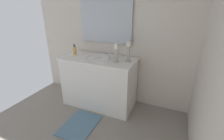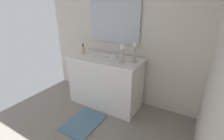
{
  "view_description": "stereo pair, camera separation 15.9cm",
  "coord_description": "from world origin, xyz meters",
  "px_view_note": "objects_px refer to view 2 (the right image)",
  "views": [
    {
      "loc": [
        1.12,
        1.08,
        1.58
      ],
      "look_at": [
        -0.17,
        0.53,
        1.02
      ],
      "focal_mm": 24.91,
      "sensor_mm": 36.0,
      "label": 1
    },
    {
      "loc": [
        1.05,
        1.23,
        1.58
      ],
      "look_at": [
        -0.17,
        0.53,
        1.02
      ],
      "focal_mm": 24.91,
      "sensor_mm": 36.0,
      "label": 2
    }
  ],
  "objects_px": {
    "sink_basin": "(105,60)",
    "vanity_cabinet": "(106,81)",
    "soap_bottle": "(83,50)",
    "mirror": "(114,21)",
    "candle_holder_short": "(122,53)",
    "candle_holder_tall": "(135,52)",
    "bath_mat": "(84,123)"
  },
  "relations": [
    {
      "from": "candle_holder_tall",
      "to": "soap_bottle",
      "type": "bearing_deg",
      "value": -89.15
    },
    {
      "from": "vanity_cabinet",
      "to": "mirror",
      "type": "distance_m",
      "value": 1.0
    },
    {
      "from": "candle_holder_tall",
      "to": "candle_holder_short",
      "type": "height_order",
      "value": "candle_holder_tall"
    },
    {
      "from": "bath_mat",
      "to": "sink_basin",
      "type": "bearing_deg",
      "value": 179.91
    },
    {
      "from": "vanity_cabinet",
      "to": "bath_mat",
      "type": "distance_m",
      "value": 0.75
    },
    {
      "from": "mirror",
      "to": "candle_holder_short",
      "type": "distance_m",
      "value": 0.63
    },
    {
      "from": "candle_holder_tall",
      "to": "bath_mat",
      "type": "distance_m",
      "value": 1.27
    },
    {
      "from": "sink_basin",
      "to": "vanity_cabinet",
      "type": "bearing_deg",
      "value": -90.0
    },
    {
      "from": "vanity_cabinet",
      "to": "sink_basin",
      "type": "xyz_separation_m",
      "value": [
        -0.0,
        0.0,
        0.38
      ]
    },
    {
      "from": "candle_holder_short",
      "to": "vanity_cabinet",
      "type": "bearing_deg",
      "value": -102.31
    },
    {
      "from": "candle_holder_tall",
      "to": "bath_mat",
      "type": "bearing_deg",
      "value": -36.61
    },
    {
      "from": "soap_bottle",
      "to": "bath_mat",
      "type": "relative_size",
      "value": 0.3
    },
    {
      "from": "mirror",
      "to": "bath_mat",
      "type": "bearing_deg",
      "value": 0.0
    },
    {
      "from": "vanity_cabinet",
      "to": "sink_basin",
      "type": "height_order",
      "value": "sink_basin"
    },
    {
      "from": "sink_basin",
      "to": "bath_mat",
      "type": "xyz_separation_m",
      "value": [
        0.62,
        -0.0,
        -0.79
      ]
    },
    {
      "from": "vanity_cabinet",
      "to": "mirror",
      "type": "bearing_deg",
      "value": 179.99
    },
    {
      "from": "vanity_cabinet",
      "to": "soap_bottle",
      "type": "relative_size",
      "value": 6.71
    },
    {
      "from": "mirror",
      "to": "candle_holder_short",
      "type": "xyz_separation_m",
      "value": [
        0.35,
        0.34,
        -0.4
      ]
    },
    {
      "from": "sink_basin",
      "to": "bath_mat",
      "type": "relative_size",
      "value": 0.67
    },
    {
      "from": "soap_bottle",
      "to": "mirror",
      "type": "bearing_deg",
      "value": 120.25
    },
    {
      "from": "sink_basin",
      "to": "soap_bottle",
      "type": "distance_m",
      "value": 0.47
    },
    {
      "from": "vanity_cabinet",
      "to": "soap_bottle",
      "type": "distance_m",
      "value": 0.67
    },
    {
      "from": "vanity_cabinet",
      "to": "candle_holder_short",
      "type": "xyz_separation_m",
      "value": [
        0.07,
        0.34,
        0.56
      ]
    },
    {
      "from": "candle_holder_tall",
      "to": "bath_mat",
      "type": "xyz_separation_m",
      "value": [
        0.65,
        -0.48,
        -0.98
      ]
    },
    {
      "from": "mirror",
      "to": "candle_holder_tall",
      "type": "bearing_deg",
      "value": 62.45
    },
    {
      "from": "sink_basin",
      "to": "bath_mat",
      "type": "height_order",
      "value": "sink_basin"
    },
    {
      "from": "sink_basin",
      "to": "mirror",
      "type": "bearing_deg",
      "value": -179.8
    },
    {
      "from": "candle_holder_short",
      "to": "candle_holder_tall",
      "type": "bearing_deg",
      "value": 124.11
    },
    {
      "from": "candle_holder_tall",
      "to": "vanity_cabinet",
      "type": "bearing_deg",
      "value": -86.78
    },
    {
      "from": "vanity_cabinet",
      "to": "soap_bottle",
      "type": "height_order",
      "value": "soap_bottle"
    },
    {
      "from": "sink_basin",
      "to": "soap_bottle",
      "type": "xyz_separation_m",
      "value": [
        -0.01,
        -0.46,
        0.11
      ]
    },
    {
      "from": "candle_holder_short",
      "to": "soap_bottle",
      "type": "xyz_separation_m",
      "value": [
        -0.09,
        -0.79,
        -0.07
      ]
    }
  ]
}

